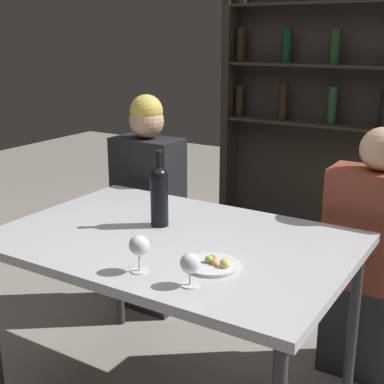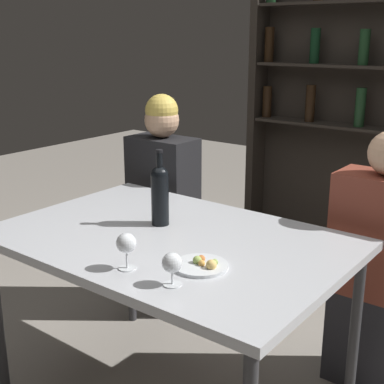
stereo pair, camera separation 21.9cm
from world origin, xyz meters
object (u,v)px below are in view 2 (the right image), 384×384
wine_bottle (160,192)px  food_plate_0 (202,265)px  wine_glass_0 (172,264)px  seated_person_right (378,273)px  seated_person_left (163,208)px  wine_glass_1 (126,244)px

wine_bottle → food_plate_0: size_ratio=1.68×
wine_glass_0 → seated_person_right: bearing=71.1°
wine_bottle → wine_glass_0: bearing=-45.4°
food_plate_0 → seated_person_left: 1.23m
seated_person_right → wine_glass_1: bearing=-118.6°
wine_glass_1 → seated_person_right: bearing=61.4°
wine_glass_0 → seated_person_right: size_ratio=0.09×
wine_glass_1 → seated_person_right: 1.18m
wine_glass_1 → food_plate_0: wine_glass_1 is taller
wine_glass_0 → seated_person_left: 1.36m
seated_person_right → food_plate_0: bearing=-112.6°
seated_person_left → seated_person_right: 1.24m
wine_glass_0 → food_plate_0: (-0.01, 0.17, -0.06)m
wine_bottle → seated_person_right: (0.75, 0.59, -0.37)m
food_plate_0 → wine_bottle: bearing=148.5°
wine_glass_0 → food_plate_0: wine_glass_0 is taller
wine_glass_1 → food_plate_0: bearing=40.1°
seated_person_left → food_plate_0: bearing=-43.1°
wine_bottle → wine_glass_1: size_ratio=2.48×
seated_person_left → seated_person_right: size_ratio=1.06×
wine_glass_1 → seated_person_left: size_ratio=0.10×
wine_bottle → seated_person_right: 1.02m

